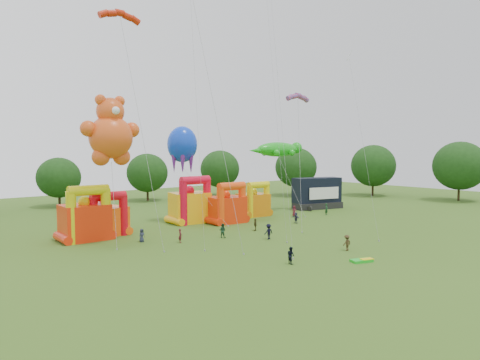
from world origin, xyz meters
TOP-DOWN VIEW (x-y plane):
  - ground at (0.00, 0.00)m, footprint 160.00×160.00m
  - tree_ring at (-1.21, 0.63)m, footprint 126.51×128.64m
  - bouncy_castle_0 at (-15.00, 27.29)m, footprint 5.15×4.15m
  - bouncy_castle_1 at (-12.25, 28.31)m, footprint 5.52×4.83m
  - bouncy_castle_2 at (0.81, 29.51)m, footprint 5.79×4.97m
  - bouncy_castle_3 at (4.72, 26.17)m, footprint 5.30×4.42m
  - bouncy_castle_4 at (11.80, 28.34)m, footprint 4.88×4.11m
  - stage_trailer at (26.08, 27.67)m, footprint 9.25×5.46m
  - teddy_bear_kite at (-13.17, 23.77)m, footprint 6.77×6.38m
  - gecko_kite at (17.81, 27.64)m, footprint 11.80×9.05m
  - octopus_kite at (1.31, 29.01)m, footprint 4.71×9.94m
  - parafoil_kites at (-0.81, 16.02)m, footprint 29.62×11.63m
  - diamond_kites at (0.57, 12.62)m, footprint 20.68×15.35m
  - folded_kite_bundle at (1.52, 1.28)m, footprint 2.22×1.61m
  - spectator_0 at (-10.49, 22.19)m, footprint 0.83×0.64m
  - spectator_1 at (-7.28, 19.17)m, footprint 0.55×0.67m
  - spectator_2 at (-2.01, 18.26)m, footprint 0.98×1.04m
  - spectator_3 at (1.63, 14.15)m, footprint 1.20×0.72m
  - spectator_4 at (3.90, 19.07)m, footprint 0.83×0.97m
  - spectator_5 at (12.02, 19.56)m, footprint 0.49×1.44m
  - spectator_6 at (16.77, 24.34)m, footprint 0.94×0.85m
  - spectator_7 at (21.46, 21.73)m, footprint 0.77×0.61m
  - spectator_8 at (-4.14, 5.04)m, footprint 0.74×0.88m
  - spectator_9 at (4.06, 4.91)m, footprint 1.11×0.68m

SIDE VIEW (x-z plane):
  - ground at x=0.00m, z-range 0.00..0.00m
  - folded_kite_bundle at x=1.52m, z-range -0.02..0.29m
  - spectator_0 at x=-10.49m, z-range 0.00..1.52m
  - spectator_5 at x=12.02m, z-range 0.00..1.54m
  - spectator_4 at x=3.90m, z-range 0.00..1.56m
  - spectator_1 at x=-7.28m, z-range 0.00..1.58m
  - spectator_8 at x=-4.14m, z-range 0.00..1.59m
  - spectator_6 at x=16.77m, z-range 0.00..1.61m
  - spectator_9 at x=4.06m, z-range 0.00..1.66m
  - spectator_2 at x=-2.01m, z-range 0.00..1.70m
  - spectator_3 at x=1.63m, z-range 0.00..1.80m
  - spectator_7 at x=21.46m, z-range 0.00..1.84m
  - bouncy_castle_1 at x=-12.25m, z-range -0.64..4.83m
  - bouncy_castle_4 at x=11.80m, z-range -0.64..4.85m
  - bouncy_castle_3 at x=4.72m, z-range -0.70..5.18m
  - bouncy_castle_0 at x=-15.00m, z-range -0.78..5.70m
  - bouncy_castle_2 at x=0.81m, z-range -0.81..5.93m
  - stage_trailer at x=26.08m, z-range -0.10..5.40m
  - tree_ring at x=-1.21m, z-range 0.22..12.30m
  - octopus_kite at x=1.31m, z-range -0.18..13.72m
  - gecko_kite at x=17.81m, z-range 1.77..13.57m
  - teddy_bear_kite at x=-13.17m, z-range 2.12..18.70m
  - parafoil_kites at x=-0.81m, z-range -2.55..25.52m
  - diamond_kites at x=0.57m, z-range -2.47..32.62m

